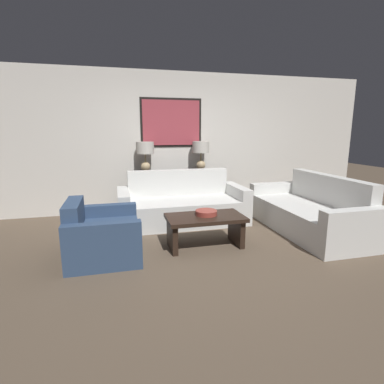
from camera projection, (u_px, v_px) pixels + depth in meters
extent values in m
plane|color=brown|center=(205.00, 253.00, 3.88)|extent=(20.00, 20.00, 0.00)
cube|color=beige|center=(171.00, 142.00, 5.85)|extent=(8.26, 0.10, 2.65)
cube|color=black|center=(171.00, 123.00, 5.72)|extent=(1.18, 0.01, 0.92)
cube|color=#9E3842|center=(171.00, 123.00, 5.72)|extent=(1.10, 0.02, 0.84)
cube|color=black|center=(174.00, 192.00, 5.80)|extent=(1.59, 0.35, 0.79)
cylinder|color=tan|center=(146.00, 172.00, 5.58)|extent=(0.15, 0.15, 0.02)
sphere|color=tan|center=(146.00, 166.00, 5.56)|extent=(0.18, 0.18, 0.18)
cylinder|color=#8C7A51|center=(145.00, 158.00, 5.53)|extent=(0.02, 0.02, 0.15)
cylinder|color=#B2ADA3|center=(145.00, 148.00, 5.49)|extent=(0.33, 0.33, 0.21)
cylinder|color=tan|center=(201.00, 170.00, 5.84)|extent=(0.15, 0.15, 0.02)
sphere|color=tan|center=(201.00, 165.00, 5.82)|extent=(0.18, 0.18, 0.18)
cylinder|color=#8C7A51|center=(201.00, 156.00, 5.79)|extent=(0.02, 0.02, 0.15)
cylinder|color=#B2ADA3|center=(201.00, 147.00, 5.75)|extent=(0.33, 0.33, 0.21)
cube|color=silver|center=(184.00, 213.00, 5.02)|extent=(1.78, 0.77, 0.41)
cube|color=silver|center=(178.00, 194.00, 5.42)|extent=(1.78, 0.18, 0.87)
cube|color=silver|center=(124.00, 209.00, 4.85)|extent=(0.18, 0.95, 0.60)
cube|color=silver|center=(237.00, 202.00, 5.32)|extent=(0.18, 0.95, 0.60)
cube|color=silver|center=(301.00, 219.00, 4.68)|extent=(0.77, 1.78, 0.41)
cube|color=silver|center=(328.00, 203.00, 4.75)|extent=(0.18, 1.78, 0.87)
cube|color=silver|center=(275.00, 199.00, 5.61)|extent=(0.95, 0.18, 0.60)
cube|color=silver|center=(354.00, 232.00, 3.75)|extent=(0.95, 0.18, 0.60)
cube|color=black|center=(205.00, 218.00, 4.01)|extent=(1.04, 0.57, 0.05)
cube|color=black|center=(172.00, 236.00, 3.95)|extent=(0.07, 0.46, 0.38)
cube|color=black|center=(236.00, 230.00, 4.17)|extent=(0.07, 0.46, 0.38)
cylinder|color=#93382D|center=(206.00, 213.00, 4.05)|extent=(0.29, 0.29, 0.06)
cube|color=navy|center=(112.00, 240.00, 3.77)|extent=(0.67, 0.71, 0.40)
cube|color=navy|center=(75.00, 231.00, 3.63)|extent=(0.18, 0.71, 0.73)
cube|color=navy|center=(103.00, 247.00, 3.32)|extent=(0.85, 0.14, 0.56)
cube|color=navy|center=(105.00, 224.00, 4.13)|extent=(0.85, 0.14, 0.56)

